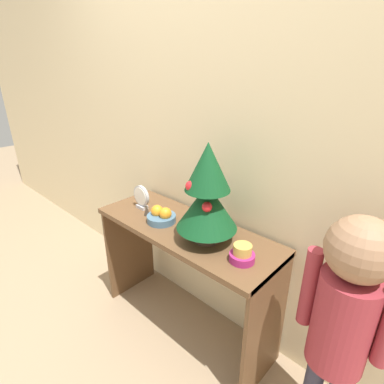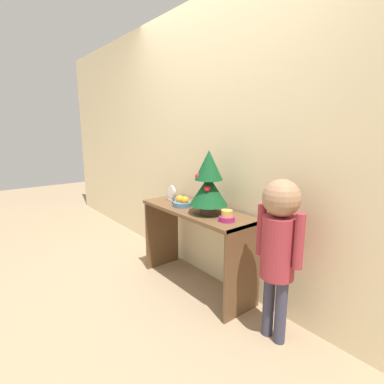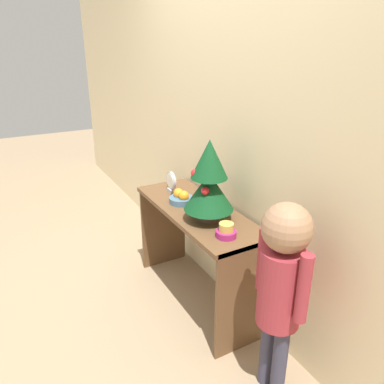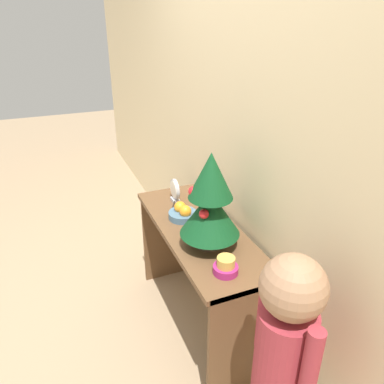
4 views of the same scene
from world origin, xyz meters
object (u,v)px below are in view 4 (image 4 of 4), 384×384
figurine (174,205)px  child_figure (285,344)px  singing_bowl (226,267)px  desk_clock (175,191)px  fruit_bowl (183,213)px  mini_tree (210,202)px

figurine → child_figure: 1.13m
singing_bowl → desk_clock: 0.78m
fruit_bowl → child_figure: bearing=1.0°
figurine → mini_tree: bearing=4.3°
mini_tree → fruit_bowl: mini_tree is taller
fruit_bowl → figurine: bearing=-176.9°
singing_bowl → fruit_bowl: bearing=-180.0°
fruit_bowl → desk_clock: (-0.22, 0.03, 0.04)m
mini_tree → fruit_bowl: 0.39m
desk_clock → figurine: 0.11m
figurine → singing_bowl: bearing=0.6°
desk_clock → fruit_bowl: bearing=-8.1°
fruit_bowl → figurine: 0.12m
fruit_bowl → child_figure: size_ratio=0.15×
desk_clock → singing_bowl: bearing=-2.3°
child_figure → mini_tree: bearing=179.3°
singing_bowl → mini_tree: bearing=173.7°
child_figure → fruit_bowl: bearing=-179.0°
mini_tree → fruit_bowl: bearing=-175.3°
mini_tree → desk_clock: mini_tree is taller
singing_bowl → child_figure: bearing=2.3°
fruit_bowl → desk_clock: 0.23m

